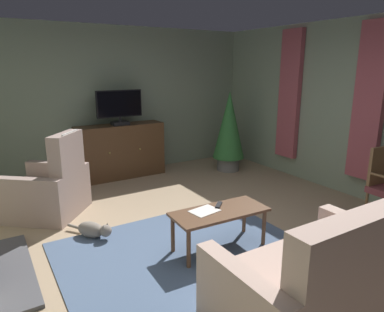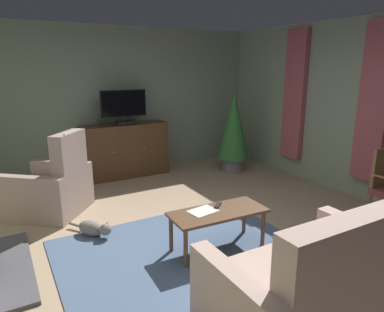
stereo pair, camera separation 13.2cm
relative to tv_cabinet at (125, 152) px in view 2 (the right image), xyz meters
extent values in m
cube|color=tan|center=(0.01, -2.78, -0.48)|extent=(6.04, 6.76, 0.04)
cube|color=gray|center=(0.01, 0.35, 0.87)|extent=(6.04, 0.10, 2.66)
cube|color=gray|center=(2.78, -2.78, 0.87)|extent=(0.10, 6.76, 2.66)
cube|color=#A34C56|center=(2.67, -2.93, 1.01)|extent=(0.10, 0.44, 2.24)
cube|color=#A34C56|center=(2.67, -1.43, 1.01)|extent=(0.10, 0.44, 2.24)
cube|color=slate|center=(-0.38, -2.95, -0.45)|extent=(2.58, 2.03, 0.01)
cube|color=#4C4C51|center=(-2.07, -2.37, -0.44)|extent=(0.50, 1.45, 0.04)
cube|color=#352315|center=(0.00, 0.00, -0.43)|extent=(1.49, 0.36, 0.06)
cube|color=#4C331E|center=(0.00, 0.00, 0.02)|extent=(1.55, 0.42, 0.96)
sphere|color=tan|center=(-0.28, -0.23, 0.07)|extent=(0.03, 0.03, 0.03)
sphere|color=tan|center=(0.28, -0.23, 0.07)|extent=(0.03, 0.03, 0.03)
cube|color=black|center=(0.00, -0.05, 0.53)|extent=(0.29, 0.20, 0.06)
cylinder|color=black|center=(0.00, -0.05, 0.60)|extent=(0.04, 0.04, 0.08)
cube|color=black|center=(0.00, -0.05, 0.88)|extent=(0.81, 0.05, 0.47)
cube|color=black|center=(0.00, -0.08, 0.88)|extent=(0.77, 0.01, 0.43)
cube|color=brown|center=(0.00, -3.05, -0.02)|extent=(1.08, 0.50, 0.03)
cylinder|color=brown|center=(0.48, -2.89, -0.25)|extent=(0.04, 0.04, 0.42)
cylinder|color=brown|center=(-0.47, -2.85, -0.25)|extent=(0.04, 0.04, 0.42)
cylinder|color=brown|center=(0.47, -3.24, -0.25)|extent=(0.04, 0.04, 0.42)
cylinder|color=brown|center=(-0.49, -3.21, -0.25)|extent=(0.04, 0.04, 0.42)
cube|color=black|center=(0.06, -2.94, 0.00)|extent=(0.16, 0.15, 0.02)
cube|color=silver|center=(-0.15, -2.97, 0.00)|extent=(0.33, 0.26, 0.01)
cube|color=#BC9E8E|center=(0.01, -4.27, -0.26)|extent=(1.28, 0.94, 0.40)
cube|color=#BC9E8E|center=(0.01, -4.64, 0.25)|extent=(1.28, 0.20, 0.61)
cube|color=#BC9E8E|center=(-0.70, -4.27, -0.15)|extent=(0.15, 0.94, 0.62)
cube|color=#BC9E8E|center=(0.73, -4.27, -0.15)|extent=(0.15, 0.94, 0.62)
cube|color=#A84C51|center=(0.28, -4.41, 0.06)|extent=(0.37, 0.15, 0.36)
cube|color=#A3897F|center=(-1.47, -1.04, -0.24)|extent=(1.10, 1.06, 0.43)
cube|color=#A3897F|center=(-1.19, -1.28, 0.32)|extent=(0.54, 0.60, 0.70)
cube|color=#A3897F|center=(-1.71, -1.33, -0.14)|extent=(0.79, 0.68, 0.63)
cube|color=#A3897F|center=(-1.23, -0.75, -0.14)|extent=(0.79, 0.68, 0.63)
cube|color=white|center=(-1.13, -1.32, 0.57)|extent=(0.26, 0.31, 0.24)
cylinder|color=olive|center=(2.01, -3.48, -0.25)|extent=(0.04, 0.04, 0.41)
cylinder|color=slate|center=(1.92, -0.67, -0.33)|extent=(0.43, 0.43, 0.25)
cone|color=#2D6B33|center=(1.92, -0.67, 0.43)|extent=(0.60, 0.60, 1.27)
ellipsoid|color=gray|center=(-1.14, -2.03, -0.37)|extent=(0.35, 0.39, 0.19)
sphere|color=gray|center=(-1.01, -2.21, -0.34)|extent=(0.14, 0.14, 0.14)
cone|color=gray|center=(-0.98, -2.19, -0.27)|extent=(0.04, 0.04, 0.04)
cone|color=gray|center=(-1.04, -2.23, -0.27)|extent=(0.04, 0.04, 0.04)
cylinder|color=gray|center=(-1.26, -1.79, -0.40)|extent=(0.16, 0.20, 0.05)
camera|label=1|loc=(-2.08, -5.87, 1.51)|focal=32.59mm
camera|label=2|loc=(-1.97, -5.94, 1.51)|focal=32.59mm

